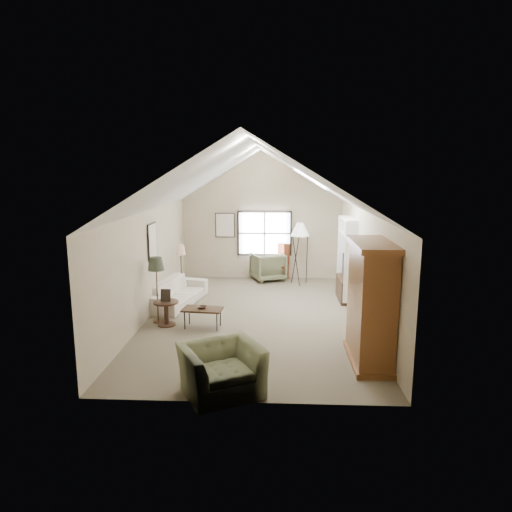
{
  "coord_description": "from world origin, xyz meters",
  "views": [
    {
      "loc": [
        0.51,
        -10.29,
        3.45
      ],
      "look_at": [
        0.0,
        0.4,
        1.4
      ],
      "focal_mm": 32.0,
      "sensor_mm": 36.0,
      "label": 1
    }
  ],
  "objects_px": {
    "armoire": "(371,303)",
    "coffee_table": "(203,318)",
    "side_chair": "(280,262)",
    "armchair_near": "(221,369)",
    "armchair_far": "(268,267)",
    "side_table": "(166,313)",
    "sofa": "(177,292)"
  },
  "relations": [
    {
      "from": "sofa",
      "to": "coffee_table",
      "type": "xyz_separation_m",
      "value": [
        0.94,
        -1.72,
        -0.1
      ]
    },
    {
      "from": "armchair_far",
      "to": "sofa",
      "type": "bearing_deg",
      "value": 27.82
    },
    {
      "from": "sofa",
      "to": "side_table",
      "type": "bearing_deg",
      "value": -164.31
    },
    {
      "from": "coffee_table",
      "to": "sofa",
      "type": "bearing_deg",
      "value": 118.63
    },
    {
      "from": "armchair_far",
      "to": "side_table",
      "type": "height_order",
      "value": "armchair_far"
    },
    {
      "from": "armoire",
      "to": "sofa",
      "type": "xyz_separation_m",
      "value": [
        -4.24,
        3.36,
        -0.78
      ]
    },
    {
      "from": "armoire",
      "to": "armchair_near",
      "type": "relative_size",
      "value": 1.86
    },
    {
      "from": "armchair_far",
      "to": "side_table",
      "type": "xyz_separation_m",
      "value": [
        -2.17,
        -4.34,
        -0.16
      ]
    },
    {
      "from": "sofa",
      "to": "coffee_table",
      "type": "distance_m",
      "value": 1.96
    },
    {
      "from": "side_table",
      "to": "coffee_table",
      "type": "bearing_deg",
      "value": -7.86
    },
    {
      "from": "armoire",
      "to": "armchair_far",
      "type": "xyz_separation_m",
      "value": [
        -1.96,
        6.1,
        -0.67
      ]
    },
    {
      "from": "armoire",
      "to": "side_chair",
      "type": "height_order",
      "value": "armoire"
    },
    {
      "from": "armoire",
      "to": "coffee_table",
      "type": "height_order",
      "value": "armoire"
    },
    {
      "from": "armoire",
      "to": "sofa",
      "type": "relative_size",
      "value": 1.0
    },
    {
      "from": "armoire",
      "to": "armchair_far",
      "type": "relative_size",
      "value": 2.31
    },
    {
      "from": "armoire",
      "to": "armchair_near",
      "type": "height_order",
      "value": "armoire"
    },
    {
      "from": "side_chair",
      "to": "side_table",
      "type": "bearing_deg",
      "value": -97.74
    },
    {
      "from": "sofa",
      "to": "armchair_far",
      "type": "xyz_separation_m",
      "value": [
        2.27,
        2.74,
        0.11
      ]
    },
    {
      "from": "armchair_far",
      "to": "side_chair",
      "type": "height_order",
      "value": "side_chair"
    },
    {
      "from": "side_chair",
      "to": "armchair_near",
      "type": "bearing_deg",
      "value": -74.52
    },
    {
      "from": "armchair_near",
      "to": "coffee_table",
      "type": "bearing_deg",
      "value": 76.83
    },
    {
      "from": "armoire",
      "to": "side_chair",
      "type": "xyz_separation_m",
      "value": [
        -1.57,
        6.1,
        -0.53
      ]
    },
    {
      "from": "coffee_table",
      "to": "side_chair",
      "type": "bearing_deg",
      "value": 68.8
    },
    {
      "from": "sofa",
      "to": "side_chair",
      "type": "distance_m",
      "value": 3.83
    },
    {
      "from": "sofa",
      "to": "armchair_far",
      "type": "distance_m",
      "value": 3.56
    },
    {
      "from": "armchair_near",
      "to": "sofa",
      "type": "bearing_deg",
      "value": 82.26
    },
    {
      "from": "armchair_near",
      "to": "side_chair",
      "type": "xyz_separation_m",
      "value": [
        0.95,
        7.4,
        0.19
      ]
    },
    {
      "from": "side_chair",
      "to": "coffee_table",
      "type": "bearing_deg",
      "value": -88.36
    },
    {
      "from": "armoire",
      "to": "coffee_table",
      "type": "bearing_deg",
      "value": 153.55
    },
    {
      "from": "armoire",
      "to": "armchair_near",
      "type": "xyz_separation_m",
      "value": [
        -2.53,
        -1.3,
        -0.72
      ]
    },
    {
      "from": "armchair_near",
      "to": "coffee_table",
      "type": "xyz_separation_m",
      "value": [
        -0.77,
        2.94,
        -0.16
      ]
    },
    {
      "from": "armchair_far",
      "to": "side_chair",
      "type": "xyz_separation_m",
      "value": [
        0.39,
        0.0,
        0.14
      ]
    }
  ]
}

